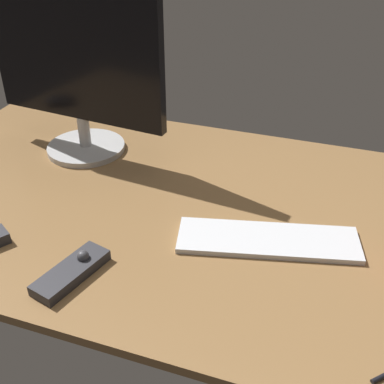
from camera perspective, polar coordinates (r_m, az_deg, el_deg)
name	(u,v)px	position (r cm, az deg, el deg)	size (l,w,h in cm)	color
desk	(164,205)	(116.04, -3.22, -1.49)	(140.00, 84.00, 2.00)	olive
monitor	(75,64)	(131.07, -13.28, 14.11)	(49.33, 21.12, 45.77)	#BBBBBB
keyboard	(268,240)	(103.81, 8.74, -5.49)	(37.22, 11.13, 1.20)	silver
media_remote	(72,271)	(97.12, -13.66, -8.85)	(9.42, 16.89, 3.79)	#2D2D33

